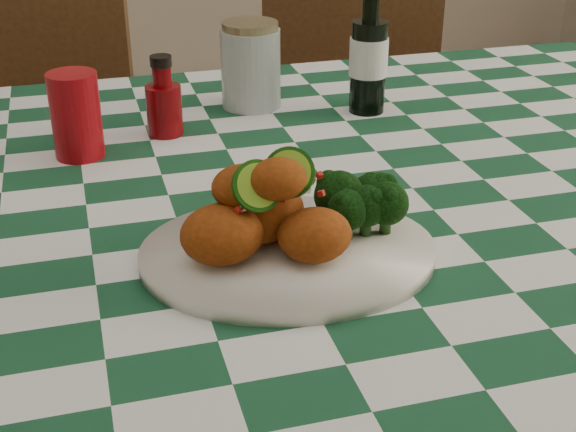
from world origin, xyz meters
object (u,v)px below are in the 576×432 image
object	(u,v)px
beer_bottle	(369,46)
wooden_chair_right	(342,168)
dining_table	(253,419)
mason_jar	(251,65)
red_tumbler	(76,115)
ketchup_bottle	(163,96)
fried_chicken_pile	(276,204)
plate	(288,254)
wooden_chair_left	(24,187)

from	to	relation	value
beer_bottle	wooden_chair_right	distance (m)	0.65
dining_table	beer_bottle	size ratio (longest dim) A/B	7.70
dining_table	beer_bottle	bearing A→B (deg)	42.37
mason_jar	wooden_chair_right	size ratio (longest dim) A/B	0.15
beer_bottle	dining_table	bearing A→B (deg)	-137.63
dining_table	red_tumbler	bearing A→B (deg)	141.38
dining_table	red_tumbler	xyz separation A→B (m)	(-0.20, 0.16, 0.45)
beer_bottle	red_tumbler	bearing A→B (deg)	-171.61
ketchup_bottle	beer_bottle	xyz separation A→B (m)	(0.33, 0.02, 0.05)
ketchup_bottle	wooden_chair_right	xyz separation A→B (m)	(0.46, 0.49, -0.38)
fried_chicken_pile	red_tumbler	world-z (taller)	fried_chicken_pile
fried_chicken_pile	ketchup_bottle	distance (m)	0.42
wooden_chair_right	plate	bearing A→B (deg)	-89.98
ketchup_bottle	wooden_chair_left	xyz separation A→B (m)	(-0.26, 0.54, -0.36)
ketchup_bottle	mason_jar	distance (m)	0.18
dining_table	ketchup_bottle	xyz separation A→B (m)	(-0.08, 0.21, 0.45)
red_tumbler	mason_jar	size ratio (longest dim) A/B	0.87
beer_bottle	wooden_chair_right	world-z (taller)	beer_bottle
mason_jar	wooden_chair_right	distance (m)	0.63
dining_table	fried_chicken_pile	size ratio (longest dim) A/B	10.13
red_tumbler	dining_table	bearing A→B (deg)	-38.62
ketchup_bottle	red_tumbler	bearing A→B (deg)	-157.83
plate	fried_chicken_pile	bearing A→B (deg)	180.00
fried_chicken_pile	beer_bottle	world-z (taller)	beer_bottle
dining_table	ketchup_bottle	bearing A→B (deg)	109.39
plate	dining_table	bearing A→B (deg)	89.86
beer_bottle	wooden_chair_left	bearing A→B (deg)	137.96
plate	red_tumbler	bearing A→B (deg)	119.16
fried_chicken_pile	wooden_chair_left	world-z (taller)	wooden_chair_left
fried_chicken_pile	mason_jar	bearing A→B (deg)	79.65
red_tumbler	wooden_chair_left	xyz separation A→B (m)	(-0.13, 0.59, -0.36)
dining_table	wooden_chair_left	size ratio (longest dim) A/B	1.71
plate	ketchup_bottle	distance (m)	0.43
ketchup_bottle	beer_bottle	size ratio (longest dim) A/B	0.56
plate	mason_jar	world-z (taller)	mason_jar
fried_chicken_pile	beer_bottle	xyz separation A→B (m)	(0.27, 0.43, 0.04)
dining_table	mason_jar	xyz separation A→B (m)	(0.08, 0.31, 0.46)
dining_table	wooden_chair_right	bearing A→B (deg)	61.28
mason_jar	dining_table	bearing A→B (deg)	-104.43
plate	wooden_chair_left	bearing A→B (deg)	109.11
wooden_chair_left	beer_bottle	bearing A→B (deg)	-27.75
fried_chicken_pile	dining_table	bearing A→B (deg)	86.05
wooden_chair_left	ketchup_bottle	bearing A→B (deg)	-50.36
dining_table	beer_bottle	distance (m)	0.61
beer_bottle	wooden_chair_right	bearing A→B (deg)	74.27
mason_jar	wooden_chair_right	bearing A→B (deg)	52.34
plate	beer_bottle	size ratio (longest dim) A/B	1.49
dining_table	mason_jar	distance (m)	0.56
plate	mason_jar	distance (m)	0.52
plate	beer_bottle	bearing A→B (deg)	59.65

